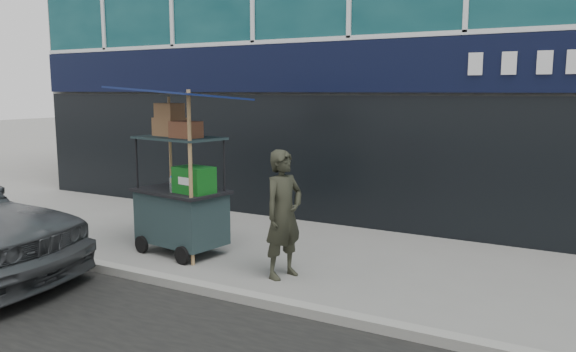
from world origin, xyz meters
The scene contains 4 objects.
ground centered at (0.00, 0.00, 0.00)m, with size 80.00×80.00×0.00m, color slate.
curb centered at (0.00, -0.20, 0.06)m, with size 80.00×0.18×0.12m, color gray.
vendor_cart centered at (-1.52, 1.05, 0.90)m, with size 2.07×1.62×2.55m.
vendor_man centered at (0.40, 0.83, 0.86)m, with size 0.63×0.41×1.72m, color #28291E.
Camera 1 is at (3.99, -5.51, 2.49)m, focal length 35.00 mm.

